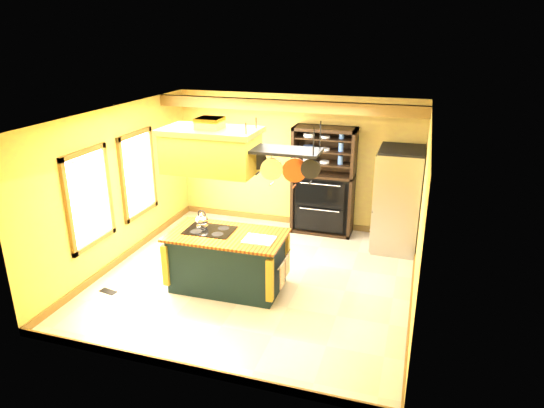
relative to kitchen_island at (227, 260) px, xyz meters
The scene contains 15 objects.
floor 0.72m from the kitchen_island, 52.33° to the left, with size 5.00×5.00×0.00m, color beige.
ceiling 2.30m from the kitchen_island, 52.33° to the left, with size 5.00×5.00×0.00m, color white.
wall_back 3.08m from the kitchen_island, 83.56° to the left, with size 5.00×0.02×2.70m, color tan.
wall_front 2.28m from the kitchen_island, 80.95° to the right, with size 5.00×0.02×2.70m, color tan.
wall_left 2.38m from the kitchen_island, 168.85° to the left, with size 0.02×5.00×2.70m, color tan.
wall_right 2.99m from the kitchen_island, ahead, with size 0.02×5.00×2.70m, color tan.
ceiling_beam 3.02m from the kitchen_island, 81.18° to the left, with size 5.00×0.15×0.20m, color brown.
window_near 2.36m from the kitchen_island, behind, with size 0.06×1.06×1.56m.
window_far 2.55m from the kitchen_island, 154.30° to the left, with size 0.06×1.06×1.56m.
kitchen_island is the anchor object (origin of this frame).
range_hood 1.79m from the kitchen_island, behind, with size 1.42×0.80×0.80m.
pot_rack 1.96m from the kitchen_island, ahead, with size 1.11×0.52×0.88m.
refrigerator 3.38m from the kitchen_island, 44.03° to the left, with size 0.81×0.95×1.87m.
hutch 2.89m from the kitchen_island, 70.40° to the left, with size 1.21×0.55×2.14m.
floor_register 1.94m from the kitchen_island, 157.67° to the right, with size 0.28×0.12×0.01m, color black.
Camera 1 is at (2.39, -6.75, 3.90)m, focal length 32.00 mm.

